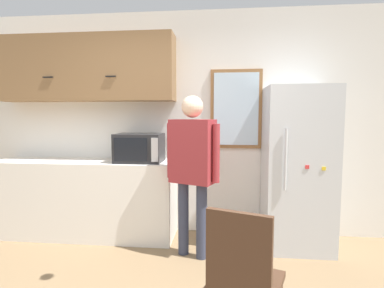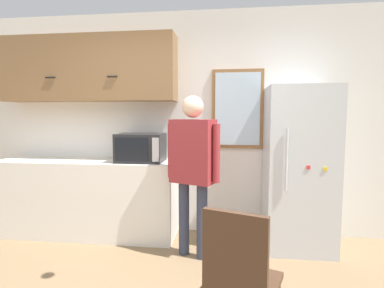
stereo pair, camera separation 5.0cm
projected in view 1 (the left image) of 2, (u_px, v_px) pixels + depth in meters
back_wall at (181, 124)px, 3.72m from camera, size 6.00×0.06×2.70m
counter at (86, 198)px, 3.61m from camera, size 2.15×0.55×0.92m
upper_cabinets at (86, 69)px, 3.58m from camera, size 2.15×0.35×0.77m
microwave at (139, 148)px, 3.47m from camera, size 0.53×0.39×0.33m
person at (192, 160)px, 3.02m from camera, size 0.55×0.37×1.65m
refrigerator at (297, 168)px, 3.27m from camera, size 0.71×0.67×1.76m
chair at (243, 277)px, 1.75m from camera, size 0.52×0.52×0.93m
window at (236, 109)px, 3.59m from camera, size 0.61×0.05×0.94m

